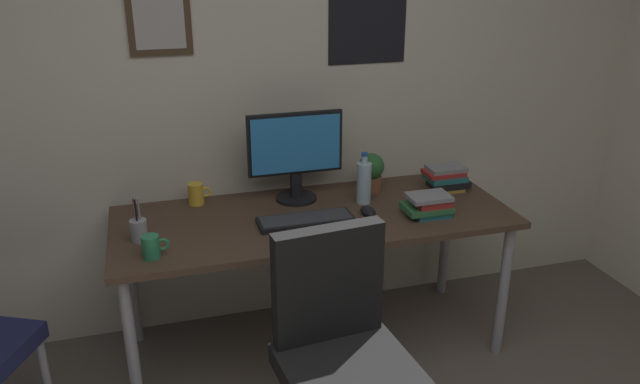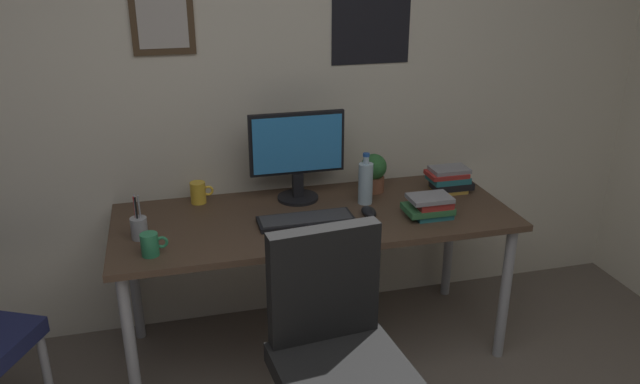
{
  "view_description": "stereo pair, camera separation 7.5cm",
  "coord_description": "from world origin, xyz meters",
  "px_view_note": "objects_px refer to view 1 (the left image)",
  "views": [
    {
      "loc": [
        -0.52,
        -0.81,
        1.88
      ],
      "look_at": [
        0.18,
        1.61,
        0.87
      ],
      "focal_mm": 34.69,
      "sensor_mm": 36.0,
      "label": 1
    },
    {
      "loc": [
        -0.45,
        -0.83,
        1.88
      ],
      "look_at": [
        0.18,
        1.61,
        0.87
      ],
      "focal_mm": 34.69,
      "sensor_mm": 36.0,
      "label": 2
    }
  ],
  "objects_px": {
    "computer_mouse": "(368,211)",
    "office_chair": "(341,346)",
    "monitor": "(295,153)",
    "water_bottle": "(364,182)",
    "coffee_mug_far": "(197,194)",
    "potted_plant": "(371,171)",
    "coffee_mug_near": "(152,247)",
    "pen_cup": "(139,229)",
    "book_stack_right": "(429,205)",
    "keyboard": "(306,220)",
    "book_stack_left": "(446,178)"
  },
  "relations": [
    {
      "from": "computer_mouse",
      "to": "coffee_mug_far",
      "type": "distance_m",
      "value": 0.82
    },
    {
      "from": "coffee_mug_near",
      "to": "monitor",
      "type": "bearing_deg",
      "value": 31.82
    },
    {
      "from": "keyboard",
      "to": "coffee_mug_far",
      "type": "height_order",
      "value": "coffee_mug_far"
    },
    {
      "from": "monitor",
      "to": "pen_cup",
      "type": "height_order",
      "value": "monitor"
    },
    {
      "from": "book_stack_left",
      "to": "keyboard",
      "type": "bearing_deg",
      "value": -166.13
    },
    {
      "from": "coffee_mug_far",
      "to": "book_stack_right",
      "type": "height_order",
      "value": "book_stack_right"
    },
    {
      "from": "monitor",
      "to": "water_bottle",
      "type": "relative_size",
      "value": 1.82
    },
    {
      "from": "potted_plant",
      "to": "coffee_mug_near",
      "type": "bearing_deg",
      "value": -157.94
    },
    {
      "from": "keyboard",
      "to": "potted_plant",
      "type": "relative_size",
      "value": 2.21
    },
    {
      "from": "monitor",
      "to": "book_stack_left",
      "type": "bearing_deg",
      "value": -6.57
    },
    {
      "from": "coffee_mug_far",
      "to": "potted_plant",
      "type": "bearing_deg",
      "value": -4.2
    },
    {
      "from": "office_chair",
      "to": "monitor",
      "type": "xyz_separation_m",
      "value": [
        0.07,
        0.95,
        0.44
      ]
    },
    {
      "from": "coffee_mug_far",
      "to": "pen_cup",
      "type": "bearing_deg",
      "value": -129.08
    },
    {
      "from": "monitor",
      "to": "computer_mouse",
      "type": "xyz_separation_m",
      "value": [
        0.27,
        -0.28,
        -0.22
      ]
    },
    {
      "from": "office_chair",
      "to": "potted_plant",
      "type": "xyz_separation_m",
      "value": [
        0.47,
        0.96,
        0.3
      ]
    },
    {
      "from": "keyboard",
      "to": "potted_plant",
      "type": "xyz_separation_m",
      "value": [
        0.42,
        0.29,
        0.09
      ]
    },
    {
      "from": "computer_mouse",
      "to": "coffee_mug_near",
      "type": "bearing_deg",
      "value": -170.81
    },
    {
      "from": "coffee_mug_near",
      "to": "book_stack_left",
      "type": "height_order",
      "value": "book_stack_left"
    },
    {
      "from": "pen_cup",
      "to": "book_stack_left",
      "type": "height_order",
      "value": "pen_cup"
    },
    {
      "from": "coffee_mug_far",
      "to": "water_bottle",
      "type": "bearing_deg",
      "value": -14.68
    },
    {
      "from": "office_chair",
      "to": "book_stack_right",
      "type": "relative_size",
      "value": 4.45
    },
    {
      "from": "computer_mouse",
      "to": "office_chair",
      "type": "bearing_deg",
      "value": -117.37
    },
    {
      "from": "computer_mouse",
      "to": "coffee_mug_near",
      "type": "distance_m",
      "value": 0.99
    },
    {
      "from": "computer_mouse",
      "to": "coffee_mug_far",
      "type": "bearing_deg",
      "value": 154.98
    },
    {
      "from": "keyboard",
      "to": "pen_cup",
      "type": "bearing_deg",
      "value": 178.54
    },
    {
      "from": "potted_plant",
      "to": "book_stack_right",
      "type": "height_order",
      "value": "potted_plant"
    },
    {
      "from": "coffee_mug_far",
      "to": "book_stack_right",
      "type": "xyz_separation_m",
      "value": [
        1.01,
        -0.44,
        -0.0
      ]
    },
    {
      "from": "keyboard",
      "to": "coffee_mug_far",
      "type": "distance_m",
      "value": 0.57
    },
    {
      "from": "office_chair",
      "to": "keyboard",
      "type": "height_order",
      "value": "office_chair"
    },
    {
      "from": "coffee_mug_near",
      "to": "book_stack_right",
      "type": "height_order",
      "value": "book_stack_right"
    },
    {
      "from": "book_stack_left",
      "to": "book_stack_right",
      "type": "relative_size",
      "value": 1.04
    },
    {
      "from": "computer_mouse",
      "to": "potted_plant",
      "type": "relative_size",
      "value": 0.56
    },
    {
      "from": "coffee_mug_near",
      "to": "pen_cup",
      "type": "height_order",
      "value": "pen_cup"
    },
    {
      "from": "keyboard",
      "to": "water_bottle",
      "type": "height_order",
      "value": "water_bottle"
    },
    {
      "from": "water_bottle",
      "to": "book_stack_left",
      "type": "xyz_separation_m",
      "value": [
        0.46,
        0.04,
        -0.04
      ]
    },
    {
      "from": "keyboard",
      "to": "computer_mouse",
      "type": "distance_m",
      "value": 0.3
    },
    {
      "from": "book_stack_left",
      "to": "coffee_mug_far",
      "type": "bearing_deg",
      "value": 172.64
    },
    {
      "from": "water_bottle",
      "to": "book_stack_left",
      "type": "bearing_deg",
      "value": 5.48
    },
    {
      "from": "keyboard",
      "to": "computer_mouse",
      "type": "height_order",
      "value": "computer_mouse"
    },
    {
      "from": "coffee_mug_far",
      "to": "book_stack_left",
      "type": "xyz_separation_m",
      "value": [
        1.23,
        -0.16,
        0.01
      ]
    },
    {
      "from": "water_bottle",
      "to": "coffee_mug_far",
      "type": "height_order",
      "value": "water_bottle"
    },
    {
      "from": "keyboard",
      "to": "potted_plant",
      "type": "distance_m",
      "value": 0.52
    },
    {
      "from": "water_bottle",
      "to": "coffee_mug_far",
      "type": "relative_size",
      "value": 2.25
    },
    {
      "from": "computer_mouse",
      "to": "coffee_mug_near",
      "type": "relative_size",
      "value": 1.01
    },
    {
      "from": "office_chair",
      "to": "water_bottle",
      "type": "bearing_deg",
      "value": 65.18
    },
    {
      "from": "computer_mouse",
      "to": "book_stack_right",
      "type": "height_order",
      "value": "book_stack_right"
    },
    {
      "from": "monitor",
      "to": "keyboard",
      "type": "distance_m",
      "value": 0.36
    },
    {
      "from": "monitor",
      "to": "water_bottle",
      "type": "bearing_deg",
      "value": -23.44
    },
    {
      "from": "monitor",
      "to": "book_stack_right",
      "type": "xyz_separation_m",
      "value": [
        0.54,
        -0.37,
        -0.19
      ]
    },
    {
      "from": "computer_mouse",
      "to": "water_bottle",
      "type": "distance_m",
      "value": 0.17
    }
  ]
}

